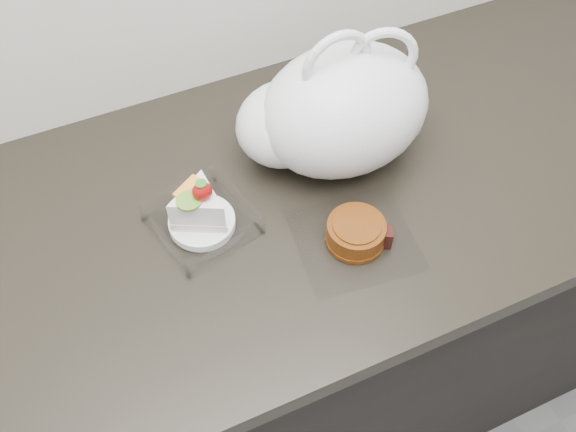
{
  "coord_description": "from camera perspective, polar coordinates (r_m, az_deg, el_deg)",
  "views": [
    {
      "loc": [
        -0.14,
        1.09,
        1.72
      ],
      "look_at": [
        0.1,
        1.62,
        0.94
      ],
      "focal_mm": 40.0,
      "sensor_mm": 36.0,
      "label": 1
    }
  ],
  "objects": [
    {
      "name": "mooncake_wrap",
      "position": [
        0.99,
        6.13,
        -1.62
      ],
      "size": [
        0.2,
        0.19,
        0.04
      ],
      "rotation": [
        0.0,
        0.0,
        0.05
      ],
      "color": "white",
      "rests_on": "counter"
    },
    {
      "name": "plastic_bag",
      "position": [
        1.04,
        3.98,
        9.21
      ],
      "size": [
        0.33,
        0.25,
        0.26
      ],
      "rotation": [
        0.0,
        0.0,
        -0.13
      ],
      "color": "white",
      "rests_on": "counter"
    },
    {
      "name": "counter",
      "position": [
        1.41,
        -4.89,
        -11.34
      ],
      "size": [
        2.04,
        0.64,
        0.9
      ],
      "color": "black",
      "rests_on": "ground"
    },
    {
      "name": "cake_tray",
      "position": [
        1.0,
        -7.76,
        0.09
      ],
      "size": [
        0.17,
        0.17,
        0.11
      ],
      "rotation": [
        0.0,
        0.0,
        0.23
      ],
      "color": "white",
      "rests_on": "counter"
    }
  ]
}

